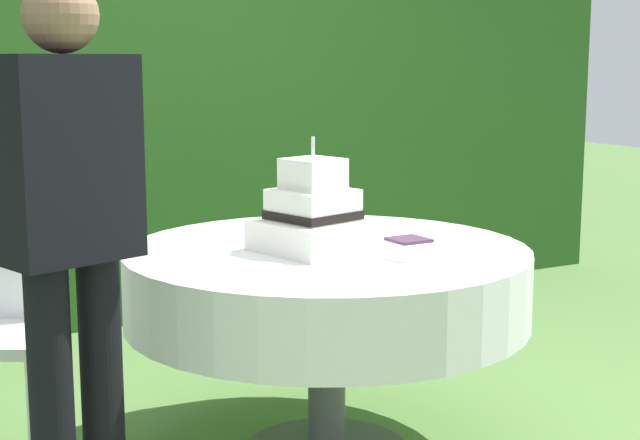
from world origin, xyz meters
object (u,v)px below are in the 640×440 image
object	(u,v)px
cake_table	(327,284)
standing_person	(70,231)
napkin_stack	(409,240)
garden_chair	(2,311)
serving_plate_far	(406,257)
wedding_cake	(313,216)
serving_plate_near	(329,227)

from	to	relation	value
cake_table	standing_person	world-z (taller)	standing_person
standing_person	napkin_stack	bearing A→B (deg)	9.78
napkin_stack	standing_person	world-z (taller)	standing_person
cake_table	garden_chair	xyz separation A→B (m)	(-1.00, 0.49, -0.08)
serving_plate_far	standing_person	bearing A→B (deg)	178.41
cake_table	garden_chair	world-z (taller)	garden_chair
cake_table	serving_plate_far	distance (m)	0.34
wedding_cake	cake_table	bearing A→B (deg)	9.06
serving_plate_near	napkin_stack	distance (m)	0.38
serving_plate_near	garden_chair	bearing A→B (deg)	172.30
wedding_cake	serving_plate_far	bearing A→B (deg)	-54.55
cake_table	napkin_stack	xyz separation A→B (m)	(0.31, -0.04, 0.13)
cake_table	wedding_cake	xyz separation A→B (m)	(-0.06, -0.01, 0.24)
serving_plate_near	garden_chair	xyz separation A→B (m)	(-1.19, 0.16, -0.21)
serving_plate_near	standing_person	world-z (taller)	standing_person
wedding_cake	standing_person	distance (m)	0.91
serving_plate_near	napkin_stack	xyz separation A→B (m)	(0.12, -0.36, -0.00)
serving_plate_near	napkin_stack	size ratio (longest dim) A/B	0.86
garden_chair	wedding_cake	bearing A→B (deg)	-27.80
cake_table	napkin_stack	size ratio (longest dim) A/B	10.97
serving_plate_far	standing_person	size ratio (longest dim) A/B	0.08
cake_table	napkin_stack	bearing A→B (deg)	-7.04
serving_plate_near	napkin_stack	bearing A→B (deg)	-71.66
cake_table	napkin_stack	distance (m)	0.34
serving_plate_near	napkin_stack	world-z (taller)	serving_plate_near
serving_plate_near	garden_chair	distance (m)	1.22
cake_table	wedding_cake	bearing A→B (deg)	-170.94
cake_table	wedding_cake	size ratio (longest dim) A/B	3.44
garden_chair	standing_person	distance (m)	0.84
cake_table	serving_plate_far	size ratio (longest dim) A/B	10.30
napkin_stack	serving_plate_far	bearing A→B (deg)	-125.56
serving_plate_near	garden_chair	size ratio (longest dim) A/B	0.12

